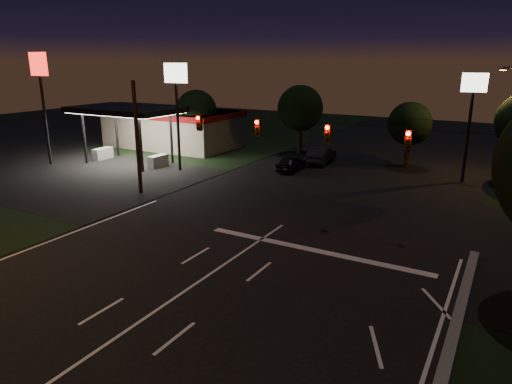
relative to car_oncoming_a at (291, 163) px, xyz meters
The scene contains 14 objects.
ground 27.30m from the car_oncoming_a, 78.44° to the right, with size 140.00×140.00×0.00m, color black.
cross_street_left 18.08m from the car_oncoming_a, 143.53° to the right, with size 20.00×16.00×0.02m, color black.
stop_bar 17.45m from the car_oncoming_a, 60.94° to the right, with size 12.00×0.50×0.01m, color silver.
utility_pole_left 13.45m from the car_oncoming_a, 119.09° to the right, with size 0.28×0.28×8.00m, color black.
signal_span 13.86m from the car_oncoming_a, 65.09° to the right, with size 24.00×0.40×1.56m.
gas_station 16.88m from the car_oncoming_a, 167.46° to the left, with size 14.20×16.10×5.25m.
pole_sign_left_near 11.62m from the car_oncoming_a, 150.95° to the right, with size 2.20×0.30×9.10m.
pole_sign_left_far 23.37m from the car_oncoming_a, 156.94° to the right, with size 2.00×0.30×10.00m.
pole_sign_right 14.94m from the car_oncoming_a, 13.61° to the left, with size 1.80×0.30×8.40m.
tree_far_a 13.45m from the car_oncoming_a, 164.90° to the left, with size 4.20×4.20×6.42m.
tree_far_b 8.74m from the car_oncoming_a, 108.77° to the left, with size 4.60×4.60×6.98m.
tree_far_c 11.09m from the car_oncoming_a, 36.87° to the left, with size 3.80×3.80×5.86m.
car_oncoming_a is the anchor object (origin of this frame).
car_oncoming_b 4.31m from the car_oncoming_a, 74.88° to the left, with size 1.63×4.66×1.54m, color black.
Camera 1 is at (11.07, -8.61, 9.27)m, focal length 32.00 mm.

